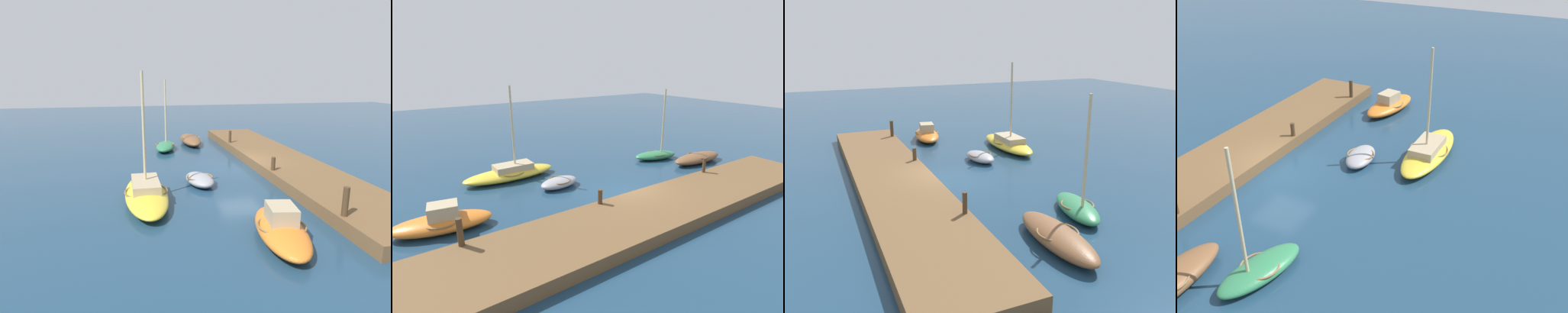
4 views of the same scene
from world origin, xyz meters
TOP-DOWN VIEW (x-y plane):
  - ground_plane at (0.00, 0.00)m, footprint 84.00×84.00m
  - dock_platform at (0.00, -2.54)m, footprint 22.07×3.75m
  - dinghy_grey at (-2.53, 3.08)m, footprint 2.52×1.59m
  - rowboat_green at (6.05, 3.81)m, footprint 3.52×2.02m
  - sailboat_yellow at (-4.39, 5.92)m, footprint 5.64×1.94m
  - motorboat_orange at (-8.99, 1.64)m, footprint 4.34×2.27m
  - rowboat_brown at (7.93, 1.56)m, footprint 4.41×1.52m
  - mooring_post_west at (-8.73, -0.91)m, footprint 0.23×0.23m
  - mooring_post_mid_west at (-2.52, -0.91)m, footprint 0.22×0.22m
  - mooring_post_mid_east at (5.22, -0.91)m, footprint 0.19×0.19m

SIDE VIEW (x-z plane):
  - ground_plane at x=0.00m, z-range 0.00..0.00m
  - dock_platform at x=0.00m, z-range 0.00..0.56m
  - dinghy_grey at x=-2.53m, z-range 0.01..0.57m
  - rowboat_brown at x=7.93m, z-range 0.01..0.69m
  - rowboat_green at x=6.05m, z-range -2.21..2.93m
  - sailboat_yellow at x=-4.39m, z-range -2.42..3.25m
  - motorboat_orange at x=-8.99m, z-range -0.19..1.03m
  - mooring_post_mid_west at x=-2.52m, z-range 0.56..1.26m
  - mooring_post_mid_east at x=5.22m, z-range 0.56..1.43m
  - mooring_post_west at x=-8.73m, z-range 0.56..1.65m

